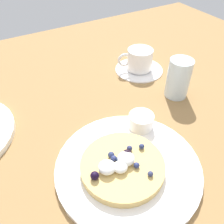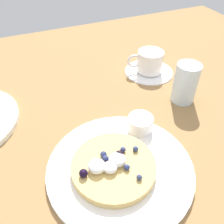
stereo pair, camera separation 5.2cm
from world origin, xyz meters
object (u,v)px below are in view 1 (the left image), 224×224
Objects in this scene: pancake_plate at (128,167)px; coffee_cup at (139,59)px; coffee_saucer at (139,69)px; water_glass at (178,78)px; syrup_ramekin at (141,121)px.

pancake_plate is 38.12cm from coffee_cup.
coffee_saucer is 1.39× the size of water_glass.
coffee_saucer is 1.40× the size of coffee_cup.
coffee_cup is at bearing 95.33° from water_glass.
water_glass is at bearing 29.50° from pancake_plate.
coffee_cup is at bearing 161.89° from coffee_saucer.
pancake_plate is at bearing -128.19° from coffee_cup.
syrup_ramekin is (8.51, 7.72, 2.36)cm from pancake_plate.
syrup_ramekin reaches higher than coffee_saucer.
pancake_plate is at bearing -150.50° from water_glass.
water_glass is (1.30, -15.68, 5.04)cm from coffee_saucer.
water_glass is at bearing 21.25° from syrup_ramekin.
pancake_plate is at bearing -128.44° from coffee_saucer.
coffee_cup reaches higher than pancake_plate.
coffee_cup is 15.86cm from water_glass.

